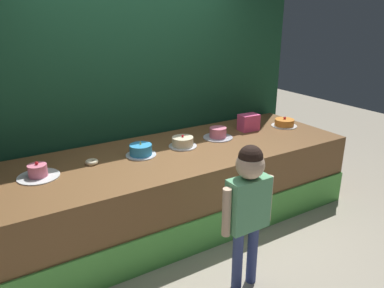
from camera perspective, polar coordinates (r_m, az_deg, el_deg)
name	(u,v)px	position (r m, az deg, el deg)	size (l,w,h in m)	color
ground_plane	(199,251)	(3.54, 1.08, -16.19)	(12.00, 12.00, 0.00)	#ADA38E
stage_platform	(167,189)	(3.79, -3.83, -6.88)	(3.86, 1.24, 0.77)	brown
curtain_backdrop	(134,81)	(4.10, -8.89, 9.55)	(4.18, 0.08, 2.74)	#19472D
child_figure	(248,199)	(2.80, 8.64, -8.36)	(0.46, 0.21, 1.19)	#3F4C8C
pink_box	(249,122)	(4.36, 8.69, 3.31)	(0.22, 0.15, 0.19)	#F14D85
donut	(92,162)	(3.49, -15.15, -2.68)	(0.12, 0.12, 0.04)	beige
cake_left	(38,172)	(3.36, -22.60, -4.04)	(0.35, 0.35, 0.14)	white
cake_center_left	(141,150)	(3.59, -7.88, -0.98)	(0.29, 0.29, 0.15)	silver
cake_center_right	(183,142)	(3.79, -1.44, 0.29)	(0.29, 0.29, 0.13)	silver
cake_right	(218,133)	(4.06, 4.01, 1.62)	(0.32, 0.32, 0.12)	silver
cake_far_right	(284,123)	(4.61, 14.00, 3.16)	(0.31, 0.31, 0.12)	white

